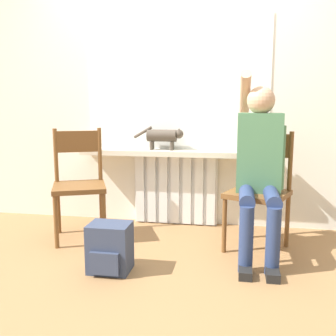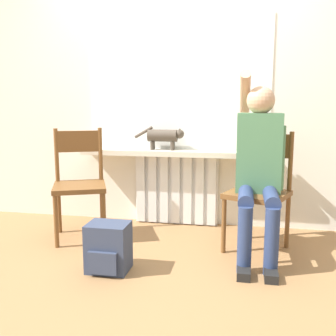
{
  "view_description": "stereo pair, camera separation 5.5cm",
  "coord_description": "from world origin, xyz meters",
  "px_view_note": "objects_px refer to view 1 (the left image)",
  "views": [
    {
      "loc": [
        0.57,
        -2.51,
        1.17
      ],
      "look_at": [
        0.0,
        0.73,
        0.62
      ],
      "focal_mm": 42.0,
      "sensor_mm": 36.0,
      "label": 1
    },
    {
      "loc": [
        0.63,
        -2.5,
        1.17
      ],
      "look_at": [
        0.0,
        0.73,
        0.62
      ],
      "focal_mm": 42.0,
      "sensor_mm": 36.0,
      "label": 2
    }
  ],
  "objects_px": {
    "person": "(259,162)",
    "cat": "(164,136)",
    "backpack": "(110,248)",
    "chair_left": "(79,182)",
    "chair_right": "(260,189)"
  },
  "relations": [
    {
      "from": "chair_left",
      "to": "backpack",
      "type": "bearing_deg",
      "value": -75.65
    },
    {
      "from": "cat",
      "to": "chair_left",
      "type": "bearing_deg",
      "value": -144.18
    },
    {
      "from": "chair_left",
      "to": "person",
      "type": "bearing_deg",
      "value": -27.11
    },
    {
      "from": "person",
      "to": "chair_right",
      "type": "bearing_deg",
      "value": 82.03
    },
    {
      "from": "person",
      "to": "backpack",
      "type": "distance_m",
      "value": 1.28
    },
    {
      "from": "chair_left",
      "to": "person",
      "type": "distance_m",
      "value": 1.53
    },
    {
      "from": "person",
      "to": "cat",
      "type": "xyz_separation_m",
      "value": [
        -0.85,
        0.59,
        0.13
      ]
    },
    {
      "from": "chair_left",
      "to": "backpack",
      "type": "height_order",
      "value": "chair_left"
    },
    {
      "from": "chair_right",
      "to": "person",
      "type": "height_order",
      "value": "person"
    },
    {
      "from": "person",
      "to": "cat",
      "type": "height_order",
      "value": "person"
    },
    {
      "from": "chair_left",
      "to": "chair_right",
      "type": "relative_size",
      "value": 1.0
    },
    {
      "from": "person",
      "to": "backpack",
      "type": "height_order",
      "value": "person"
    },
    {
      "from": "backpack",
      "to": "person",
      "type": "bearing_deg",
      "value": 26.83
    },
    {
      "from": "chair_left",
      "to": "chair_right",
      "type": "height_order",
      "value": "same"
    },
    {
      "from": "person",
      "to": "backpack",
      "type": "bearing_deg",
      "value": -153.17
    }
  ]
}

